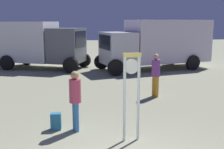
% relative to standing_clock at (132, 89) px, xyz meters
% --- Properties ---
extents(standing_clock, '(0.44, 0.14, 2.19)m').
position_rel_standing_clock_xyz_m(standing_clock, '(0.00, 0.00, 0.00)').
color(standing_clock, white).
rests_on(standing_clock, ground_plane).
extents(person_near_clock, '(0.31, 0.31, 1.64)m').
position_rel_standing_clock_xyz_m(person_near_clock, '(-1.39, 0.76, -0.40)').
color(person_near_clock, teal).
rests_on(person_near_clock, ground_plane).
extents(backpack, '(0.28, 0.24, 0.46)m').
position_rel_standing_clock_xyz_m(backpack, '(-1.94, 0.89, -1.09)').
color(backpack, teal).
rests_on(backpack, ground_plane).
extents(person_distant, '(0.33, 0.33, 1.70)m').
position_rel_standing_clock_xyz_m(person_distant, '(1.61, 3.93, -0.37)').
color(person_distant, gold).
rests_on(person_distant, ground_plane).
extents(box_truck_near, '(6.58, 4.25, 2.93)m').
position_rel_standing_clock_xyz_m(box_truck_near, '(-4.29, 11.42, 0.28)').
color(box_truck_near, silver).
rests_on(box_truck_near, ground_plane).
extents(box_truck_far, '(7.42, 4.32, 3.04)m').
position_rel_standing_clock_xyz_m(box_truck_far, '(3.44, 10.43, 0.33)').
color(box_truck_far, silver).
rests_on(box_truck_far, ground_plane).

